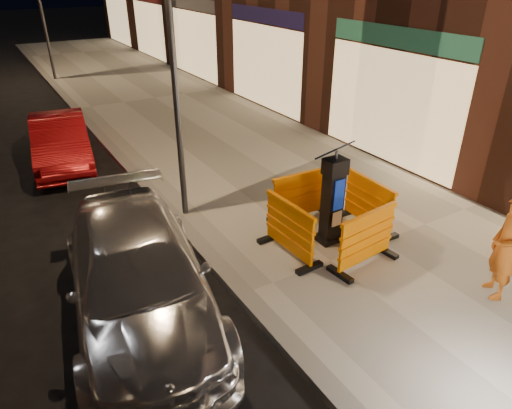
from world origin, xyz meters
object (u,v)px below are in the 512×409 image
barrier_kerbside (289,229)px  car_red (66,164)px  barrier_bldgside (368,204)px  car_silver (144,313)px  parking_kiosk (333,196)px  man (506,248)px  barrier_front (366,239)px  barrier_back (301,196)px

barrier_kerbside → car_red: 7.48m
barrier_bldgside → car_silver: 4.71m
parking_kiosk → man: size_ratio=1.08×
barrier_front → man: (1.23, -1.69, 0.34)m
barrier_kerbside → barrier_bldgside: (1.90, 0.00, 0.00)m
parking_kiosk → car_red: size_ratio=0.47×
parking_kiosk → car_red: 7.90m
barrier_kerbside → barrier_front: bearing=-137.6°
barrier_kerbside → man: bearing=-143.0°
barrier_front → man: size_ratio=0.77×
barrier_bldgside → car_silver: bearing=91.3°
barrier_kerbside → car_silver: barrier_kerbside is taller
barrier_back → man: size_ratio=0.77×
barrier_front → barrier_kerbside: (-0.95, 0.95, 0.00)m
parking_kiosk → barrier_back: size_ratio=1.40×
parking_kiosk → barrier_bldgside: (0.95, 0.00, -0.41)m
parking_kiosk → barrier_bldgside: parking_kiosk is taller
parking_kiosk → barrier_kerbside: bearing=179.4°
barrier_kerbside → barrier_back: bearing=-47.6°
barrier_kerbside → parking_kiosk: bearing=-92.6°
parking_kiosk → man: 2.91m
barrier_front → car_silver: barrier_front is taller
man → barrier_bldgside: bearing=-141.5°
barrier_back → barrier_bldgside: same height
parking_kiosk → barrier_front: size_ratio=1.40×
barrier_bldgside → car_red: 8.33m
barrier_kerbside → car_silver: size_ratio=0.27×
barrier_front → barrier_back: 1.90m
parking_kiosk → car_silver: 3.86m
parking_kiosk → barrier_back: bearing=89.4°
barrier_front → barrier_kerbside: 1.34m
car_silver → man: bearing=-18.4°
barrier_back → barrier_bldgside: 1.34m
barrier_back → car_silver: (-3.71, -0.94, -0.67)m
barrier_back → car_red: bearing=122.8°
barrier_bldgside → man: size_ratio=0.77×
barrier_bldgside → parking_kiosk: bearing=91.4°
barrier_back → man: 3.81m
barrier_front → barrier_kerbside: bearing=129.4°
car_red → barrier_bldgside: bearing=-49.5°
barrier_bldgside → car_red: (-4.49, 6.98, -0.67)m
car_silver → car_red: 6.97m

